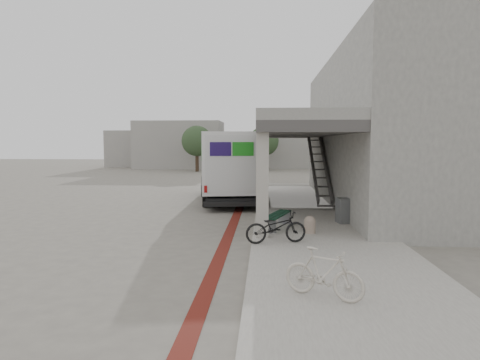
# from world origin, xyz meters

# --- Properties ---
(ground) EXTENTS (120.00, 120.00, 0.00)m
(ground) POSITION_xyz_m (0.00, 0.00, 0.00)
(ground) COLOR #6A645B
(ground) RESTS_ON ground
(bike_lane_stripe) EXTENTS (0.35, 40.00, 0.01)m
(bike_lane_stripe) POSITION_xyz_m (1.00, 2.00, 0.01)
(bike_lane_stripe) COLOR maroon
(bike_lane_stripe) RESTS_ON ground
(sidewalk) EXTENTS (4.40, 28.00, 0.12)m
(sidewalk) POSITION_xyz_m (4.00, 0.00, 0.06)
(sidewalk) COLOR gray
(sidewalk) RESTS_ON ground
(transit_building) EXTENTS (7.60, 17.00, 7.00)m
(transit_building) POSITION_xyz_m (6.83, 4.50, 3.40)
(transit_building) COLOR gray
(transit_building) RESTS_ON ground
(distant_backdrop) EXTENTS (28.00, 10.00, 6.50)m
(distant_backdrop) POSITION_xyz_m (-2.84, 35.89, 2.70)
(distant_backdrop) COLOR gray
(distant_backdrop) RESTS_ON ground
(tree_left) EXTENTS (3.20, 3.20, 4.80)m
(tree_left) POSITION_xyz_m (-5.00, 28.00, 3.18)
(tree_left) COLOR #38281C
(tree_left) RESTS_ON ground
(tree_mid) EXTENTS (3.20, 3.20, 4.80)m
(tree_mid) POSITION_xyz_m (2.00, 30.00, 3.18)
(tree_mid) COLOR #38281C
(tree_mid) RESTS_ON ground
(tree_right) EXTENTS (3.20, 3.20, 4.80)m
(tree_right) POSITION_xyz_m (10.00, 29.00, 3.18)
(tree_right) COLOR #38281C
(tree_right) RESTS_ON ground
(fedex_truck) EXTENTS (3.65, 8.47, 3.50)m
(fedex_truck) POSITION_xyz_m (0.18, 5.60, 1.86)
(fedex_truck) COLOR black
(fedex_truck) RESTS_ON ground
(bench) EXTENTS (1.07, 2.08, 0.48)m
(bench) POSITION_xyz_m (2.60, -2.08, 0.46)
(bench) COLOR slate
(bench) RESTS_ON sidewalk
(bollard_near) EXTENTS (0.37, 0.37, 0.55)m
(bollard_near) POSITION_xyz_m (3.62, -2.84, 0.40)
(bollard_near) COLOR gray
(bollard_near) RESTS_ON sidewalk
(bollard_far) EXTENTS (0.37, 0.37, 0.56)m
(bollard_far) POSITION_xyz_m (2.10, -0.21, 0.40)
(bollard_far) COLOR gray
(bollard_far) RESTS_ON sidewalk
(utility_cabinet) EXTENTS (0.49, 0.60, 0.90)m
(utility_cabinet) POSITION_xyz_m (5.00, -1.02, 0.57)
(utility_cabinet) COLOR slate
(utility_cabinet) RESTS_ON sidewalk
(bicycle_black) EXTENTS (1.88, 1.03, 0.94)m
(bicycle_black) POSITION_xyz_m (2.50, -4.31, 0.59)
(bicycle_black) COLOR black
(bicycle_black) RESTS_ON sidewalk
(bicycle_cream) EXTENTS (1.58, 1.16, 0.94)m
(bicycle_cream) POSITION_xyz_m (3.29, -8.66, 0.59)
(bicycle_cream) COLOR beige
(bicycle_cream) RESTS_ON sidewalk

